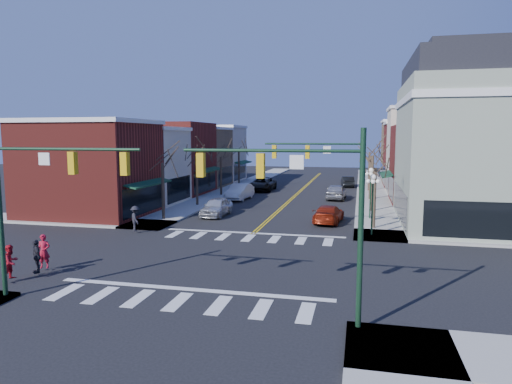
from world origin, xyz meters
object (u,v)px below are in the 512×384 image
Objects in this scene: victorian_corner at (485,140)px; pedestrian_dark_b at (135,219)px; pedestrian_dark_a at (36,256)px; lamppost_corner at (373,194)px; car_right_near at (329,214)px; pedestrian_red_a at (44,251)px; car_left_far at (262,184)px; car_left_near at (216,207)px; lamppost_midblock at (371,185)px; pedestrian_red_b at (11,262)px; car_right_mid at (336,192)px; car_left_mid at (240,192)px; car_right_far at (347,181)px.

victorian_corner is 26.81m from pedestrian_dark_b.
victorian_corner reaches higher than pedestrian_dark_a.
lamppost_corner reaches higher than pedestrian_dark_a.
pedestrian_dark_b reaches higher than car_right_near.
lamppost_corner reaches higher than pedestrian_red_a.
pedestrian_dark_a is (-24.75, -18.86, -5.67)m from victorian_corner.
car_right_near is 2.70× the size of pedestrian_dark_b.
pedestrian_dark_b is (-24.78, -8.54, -5.60)m from victorian_corner.
car_left_far is 36.85m from pedestrian_red_a.
car_left_near is at bearing -90.59° from car_left_far.
victorian_corner reaches higher than car_left_far.
car_left_near is 2.65× the size of pedestrian_red_a.
lamppost_midblock is 2.59× the size of pedestrian_red_b.
pedestrian_dark_a reaches higher than car_right_near.
pedestrian_red_b is 1.27m from pedestrian_dark_a.
pedestrian_dark_a reaches higher than car_right_mid.
car_left_mid is at bearing -48.87° from pedestrian_dark_b.
car_left_far reaches higher than car_right_far.
car_right_near is (-3.26, 4.56, -2.25)m from lamppost_corner.
victorian_corner reaches higher than car_right_far.
lamppost_corner is 2.47× the size of pedestrian_red_a.
pedestrian_dark_a is (-3.45, -18.38, 0.20)m from car_left_near.
victorian_corner is 2.32× the size of car_left_far.
lamppost_midblock is 0.88× the size of car_right_near.
pedestrian_red_b is at bearing -99.66° from car_left_near.
car_left_near is (-21.30, -0.47, -5.87)m from victorian_corner.
pedestrian_red_b is 11.51m from pedestrian_dark_b.
lamppost_corner is 19.04m from car_right_mid.
car_left_near is 19.95m from pedestrian_red_b.
car_right_mid is at bearing 55.34° from car_left_near.
car_right_far is at bearing -62.36° from pedestrian_dark_b.
car_left_mid reaches higher than car_right_far.
pedestrian_red_b is (-14.36, -45.80, 0.27)m from car_right_far.
pedestrian_red_a reaches higher than car_left_mid.
car_right_mid is at bearing 79.16° from car_right_far.
car_left_mid is 18.67m from pedestrian_dark_b.
pedestrian_red_a reaches higher than car_left_far.
car_left_far is 1.41× the size of car_right_far.
car_left_near is at bearing 62.93° from pedestrian_red_a.
car_left_mid is 1.07× the size of car_right_near.
pedestrian_dark_b is at bearing 73.69° from pedestrian_red_a.
car_left_far is 3.51× the size of pedestrian_red_a.
pedestrian_dark_a is at bearing -99.01° from car_left_near.
car_right_near is 23.07m from pedestrian_red_b.
car_right_mid is at bearing -32.59° from car_left_far.
pedestrian_dark_b is at bearing 60.47° from car_right_mid.
pedestrian_red_a is at bearing -144.10° from victorian_corner.
car_left_near is 17.95m from pedestrian_red_a.
car_left_mid is (-13.68, 9.42, -2.10)m from lamppost_midblock.
lamppost_midblock is at bearing 89.82° from pedestrian_dark_a.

